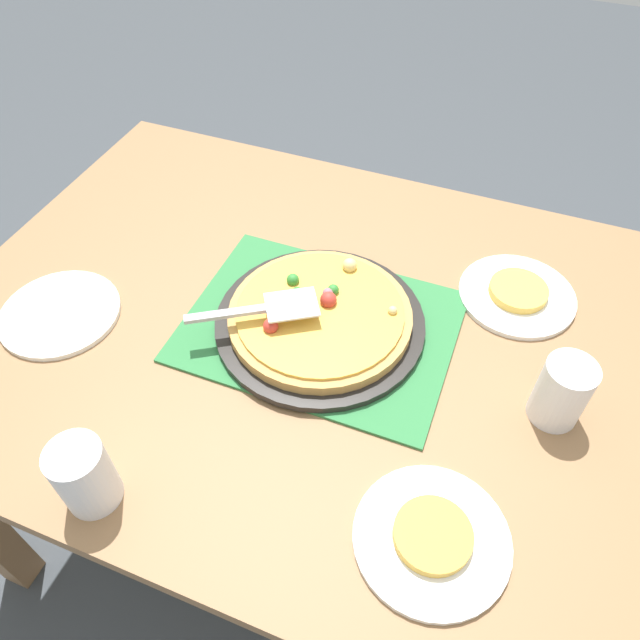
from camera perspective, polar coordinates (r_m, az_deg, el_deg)
ground_plane at (r=1.73m, az=0.00°, el=-17.20°), size 8.00×8.00×0.00m
dining_table at (r=1.18m, az=0.00°, el=-4.18°), size 1.40×1.00×0.75m
placemat at (r=1.09m, az=0.00°, el=-0.59°), size 0.48×0.36×0.01m
pizza_pan at (r=1.09m, az=0.00°, el=-0.25°), size 0.38×0.38×0.01m
pizza at (r=1.07m, az=-0.01°, el=0.54°), size 0.33×0.33×0.05m
plate_near_left at (r=1.20m, az=18.22°, el=2.25°), size 0.22×0.22×0.01m
plate_far_right at (r=0.90m, az=10.57°, el=-19.79°), size 0.22×0.22×0.01m
plate_side at (r=1.21m, az=-23.51°, el=0.58°), size 0.22×0.22×0.01m
served_slice_left at (r=1.19m, az=18.37°, el=2.68°), size 0.11×0.11×0.02m
served_slice_right at (r=0.88m, az=10.69°, el=-19.47°), size 0.11×0.11×0.02m
cup_near at (r=1.01m, az=22.03°, el=-6.36°), size 0.08×0.08×0.12m
cup_far at (r=0.92m, az=-21.52°, el=-13.61°), size 0.08×0.08×0.12m
pizza_server at (r=1.03m, az=-5.33°, el=1.10°), size 0.22×0.16×0.01m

